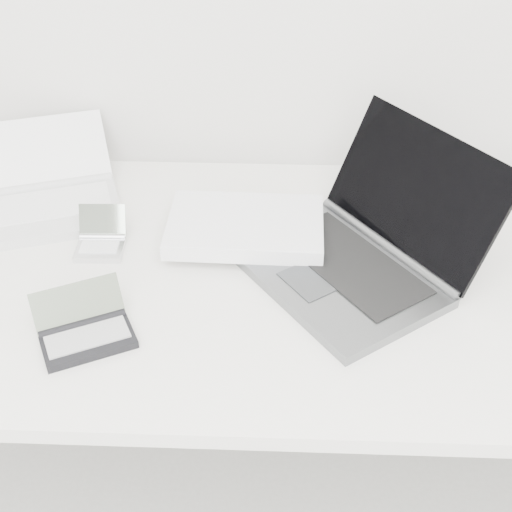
{
  "coord_description": "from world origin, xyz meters",
  "views": [
    {
      "loc": [
        0.01,
        0.48,
        1.57
      ],
      "look_at": [
        -0.03,
        1.51,
        0.79
      ],
      "focal_mm": 50.0,
      "sensor_mm": 36.0,
      "label": 1
    }
  ],
  "objects_px": {
    "netbook_open_white": "(49,194)",
    "desk": "(272,288)",
    "laptop_large": "(313,240)",
    "palmtop_charcoal": "(85,332)"
  },
  "relations": [
    {
      "from": "laptop_large",
      "to": "palmtop_charcoal",
      "type": "distance_m",
      "value": 0.46
    },
    {
      "from": "desk",
      "to": "palmtop_charcoal",
      "type": "distance_m",
      "value": 0.38
    },
    {
      "from": "desk",
      "to": "palmtop_charcoal",
      "type": "bearing_deg",
      "value": -146.72
    },
    {
      "from": "desk",
      "to": "laptop_large",
      "type": "height_order",
      "value": "laptop_large"
    },
    {
      "from": "desk",
      "to": "palmtop_charcoal",
      "type": "xyz_separation_m",
      "value": [
        -0.31,
        -0.2,
        0.06
      ]
    },
    {
      "from": "laptop_large",
      "to": "palmtop_charcoal",
      "type": "xyz_separation_m",
      "value": [
        -0.39,
        -0.25,
        -0.02
      ]
    },
    {
      "from": "netbook_open_white",
      "to": "desk",
      "type": "bearing_deg",
      "value": -41.85
    },
    {
      "from": "desk",
      "to": "netbook_open_white",
      "type": "xyz_separation_m",
      "value": [
        -0.48,
        0.21,
        0.07
      ]
    },
    {
      "from": "desk",
      "to": "netbook_open_white",
      "type": "relative_size",
      "value": 3.83
    },
    {
      "from": "laptop_large",
      "to": "palmtop_charcoal",
      "type": "height_order",
      "value": "laptop_large"
    }
  ]
}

